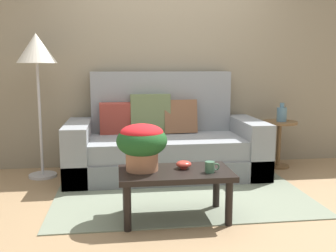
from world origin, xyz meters
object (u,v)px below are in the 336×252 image
object	(u,v)px
couch	(164,145)
table_vase	(282,114)
coffee_table	(175,178)
side_table	(279,136)
floor_lamp	(37,56)
snack_bowl	(184,164)
coffee_mug	(210,167)
potted_plant	(142,142)

from	to	relation	value
couch	table_vase	size ratio (longest dim) A/B	9.77
couch	coffee_table	xyz separation A→B (m)	(-0.07, -1.32, 0.00)
coffee_table	table_vase	world-z (taller)	table_vase
side_table	floor_lamp	size ratio (longest dim) A/B	0.36
side_table	snack_bowl	distance (m)	1.96
couch	floor_lamp	size ratio (longest dim) A/B	1.38
coffee_mug	table_vase	distance (m)	1.94
coffee_mug	couch	bearing A→B (deg)	97.73
couch	potted_plant	size ratio (longest dim) A/B	5.37
potted_plant	table_vase	bearing A→B (deg)	37.28
floor_lamp	potted_plant	bearing A→B (deg)	-51.96
couch	coffee_mug	size ratio (longest dim) A/B	18.26
potted_plant	coffee_mug	bearing A→B (deg)	-14.76
couch	snack_bowl	xyz separation A→B (m)	(0.00, -1.27, 0.10)
coffee_mug	snack_bowl	distance (m)	0.23
floor_lamp	table_vase	xyz separation A→B (m)	(2.80, 0.03, -0.68)
potted_plant	snack_bowl	distance (m)	0.39
couch	potted_plant	bearing A→B (deg)	-104.82
coffee_table	floor_lamp	distance (m)	2.13
coffee_table	coffee_mug	xyz separation A→B (m)	(0.26, -0.09, 0.11)
table_vase	couch	bearing A→B (deg)	-176.94
coffee_mug	coffee_table	bearing A→B (deg)	161.56
snack_bowl	coffee_mug	bearing A→B (deg)	-36.76
potted_plant	coffee_table	bearing A→B (deg)	-10.95
side_table	potted_plant	bearing A→B (deg)	-142.15
potted_plant	table_vase	xyz separation A→B (m)	(1.77, 1.34, 0.03)
coffee_mug	snack_bowl	size ratio (longest dim) A/B	0.94
coffee_mug	table_vase	world-z (taller)	table_vase
side_table	potted_plant	xyz separation A→B (m)	(-1.75, -1.36, 0.24)
coffee_table	table_vase	bearing A→B (deg)	42.86
floor_lamp	coffee_mug	xyz separation A→B (m)	(1.56, -1.45, -0.89)
floor_lamp	table_vase	size ratio (longest dim) A/B	7.05
potted_plant	couch	bearing A→B (deg)	75.18
coffee_table	floor_lamp	world-z (taller)	floor_lamp
floor_lamp	table_vase	bearing A→B (deg)	0.59
potted_plant	side_table	bearing A→B (deg)	37.85
coffee_table	snack_bowl	world-z (taller)	snack_bowl
snack_bowl	coffee_table	bearing A→B (deg)	-146.09
coffee_table	table_vase	xyz separation A→B (m)	(1.50, 1.40, 0.32)
coffee_mug	snack_bowl	bearing A→B (deg)	143.24
couch	side_table	xyz separation A→B (m)	(1.42, 0.09, 0.05)
coffee_table	table_vase	size ratio (longest dim) A/B	4.05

